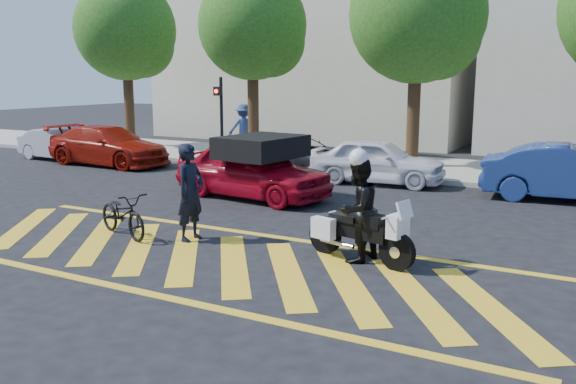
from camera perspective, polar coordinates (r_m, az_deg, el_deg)
The scene contains 19 objects.
ground at distance 11.19m, azimuth -7.24°, elevation -6.27°, with size 90.00×90.00×0.00m, color black.
sidewalk at distance 21.82m, azimuth 11.46°, elevation 2.25°, with size 60.00×5.00×0.15m, color #9E998E.
crosswalk at distance 11.22m, azimuth -7.40°, elevation -6.22°, with size 12.33×4.00×0.01m.
building_left at distance 32.96m, azimuth 2.88°, elevation 13.92°, with size 16.00×8.00×10.00m, color beige.
tree_far_left at distance 28.28m, azimuth -14.67°, elevation 14.17°, with size 4.40×4.40×7.41m.
tree_left at distance 24.34m, azimuth -3.00°, elevation 14.95°, with size 4.20×4.20×7.26m.
tree_center at distance 21.68m, azimuth 12.37°, elevation 15.48°, with size 4.60×4.60×7.56m.
signal_pole at distance 22.44m, azimuth -6.34°, elevation 7.38°, with size 0.28×0.43×3.20m.
officer_bike at distance 12.30m, azimuth -9.12°, elevation -0.05°, with size 0.71×0.47×1.96m, color black.
bicycle at distance 12.99m, azimuth -15.20°, elevation -2.01°, with size 0.62×1.79×0.94m, color black.
police_motorcycle at distance 10.95m, azimuth 6.57°, elevation -3.73°, with size 2.20×0.96×0.98m.
officer_moto at distance 10.86m, azimuth 6.53°, elevation -1.68°, with size 0.91×0.71×1.87m, color black.
red_convertible at distance 16.45m, azimuth -3.34°, elevation 2.08°, with size 1.80×4.49×1.53m, color #9B0718.
parked_far_left at distance 25.41m, azimuth -20.61°, elevation 4.19°, with size 1.29×3.69×1.22m, color #97999E.
parked_left at distance 23.43m, azimuth -16.45°, elevation 4.19°, with size 2.01×4.94×1.43m, color maroon.
parked_mid_left at distance 20.29m, azimuth 1.09°, elevation 3.41°, with size 2.10×4.55×1.27m, color black.
parked_mid_right at distance 18.78m, azimuth 8.35°, elevation 2.89°, with size 1.65×4.10×1.40m, color silver.
parked_right at distance 17.61m, azimuth 24.99°, elevation 1.59°, with size 1.57×4.51×1.49m, color navy.
pedestrian_left at distance 25.25m, azimuth -4.17°, elevation 6.00°, with size 1.26×0.72×1.95m, color navy.
Camera 1 is at (6.30, -8.64, 3.30)m, focal length 38.00 mm.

